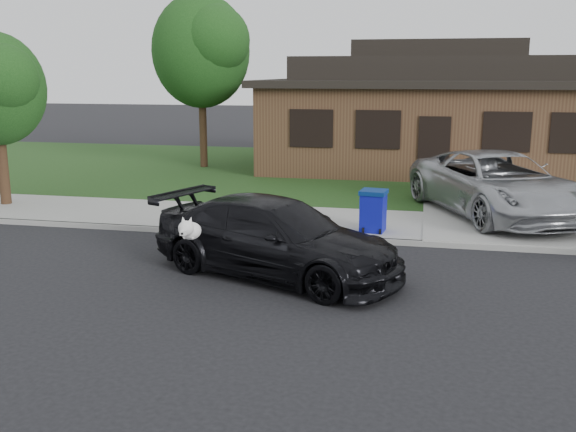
# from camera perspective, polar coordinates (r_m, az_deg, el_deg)

# --- Properties ---
(ground) EXTENTS (120.00, 120.00, 0.00)m
(ground) POSITION_cam_1_polar(r_m,az_deg,el_deg) (11.36, -7.66, -6.21)
(ground) COLOR black
(ground) RESTS_ON ground
(sidewalk) EXTENTS (60.00, 3.00, 0.12)m
(sidewalk) POSITION_cam_1_polar(r_m,az_deg,el_deg) (15.96, -1.68, -0.35)
(sidewalk) COLOR gray
(sidewalk) RESTS_ON ground
(curb) EXTENTS (60.00, 0.12, 0.12)m
(curb) POSITION_cam_1_polar(r_m,az_deg,el_deg) (14.55, -3.07, -1.65)
(curb) COLOR gray
(curb) RESTS_ON ground
(lawn) EXTENTS (60.00, 13.00, 0.13)m
(lawn) POSITION_cam_1_polar(r_m,az_deg,el_deg) (23.67, 2.90, 3.94)
(lawn) COLOR #193814
(lawn) RESTS_ON ground
(driveway) EXTENTS (4.50, 13.00, 0.14)m
(driveway) POSITION_cam_1_polar(r_m,az_deg,el_deg) (20.55, 18.27, 1.99)
(driveway) COLOR gray
(driveway) RESTS_ON ground
(sedan) EXTENTS (5.22, 3.60, 1.40)m
(sedan) POSITION_cam_1_polar(r_m,az_deg,el_deg) (11.69, -1.09, -1.96)
(sedan) COLOR black
(sedan) RESTS_ON ground
(minivan) EXTENTS (4.67, 6.25, 1.58)m
(minivan) POSITION_cam_1_polar(r_m,az_deg,el_deg) (16.80, 18.07, 2.71)
(minivan) COLOR #A1A4A8
(minivan) RESTS_ON driveway
(recycling_bin) EXTENTS (0.64, 0.65, 0.95)m
(recycling_bin) POSITION_cam_1_polar(r_m,az_deg,el_deg) (14.61, 7.58, 0.49)
(recycling_bin) COLOR #0E139C
(recycling_bin) RESTS_ON sidewalk
(house) EXTENTS (12.60, 8.60, 4.65)m
(house) POSITION_cam_1_polar(r_m,az_deg,el_deg) (25.15, 12.84, 8.90)
(house) COLOR #422B1C
(house) RESTS_ON ground
(tree_0) EXTENTS (3.78, 3.60, 6.34)m
(tree_0) POSITION_cam_1_polar(r_m,az_deg,el_deg) (24.36, -7.48, 14.51)
(tree_0) COLOR #332114
(tree_0) RESTS_ON ground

